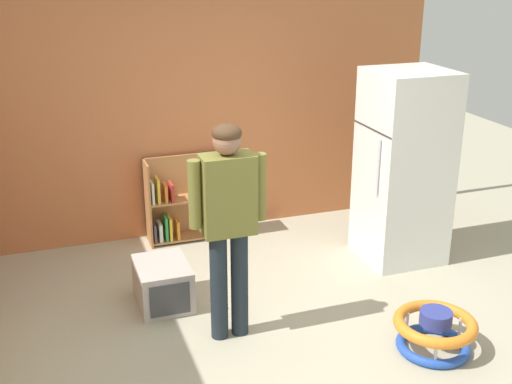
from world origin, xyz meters
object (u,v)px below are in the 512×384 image
bookshelf (181,204)px  baby_walker (434,331)px  pet_carrier (163,284)px  refrigerator (404,167)px  standing_person (228,214)px

bookshelf → baby_walker: bearing=-63.4°
baby_walker → pet_carrier: (-1.73, 1.31, 0.02)m
refrigerator → baby_walker: size_ratio=2.95×
baby_walker → pet_carrier: size_ratio=1.09×
baby_walker → refrigerator: bearing=68.9°
standing_person → baby_walker: standing_person is taller
refrigerator → pet_carrier: (-2.30, -0.17, -0.71)m
refrigerator → pet_carrier: 2.41m
bookshelf → refrigerator: bearing=-30.4°
refrigerator → standing_person: bearing=-157.5°
refrigerator → bookshelf: size_ratio=2.09×
standing_person → pet_carrier: bearing=121.5°
refrigerator → baby_walker: refrigerator is taller
refrigerator → pet_carrier: refrigerator is taller
standing_person → pet_carrier: 1.09m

